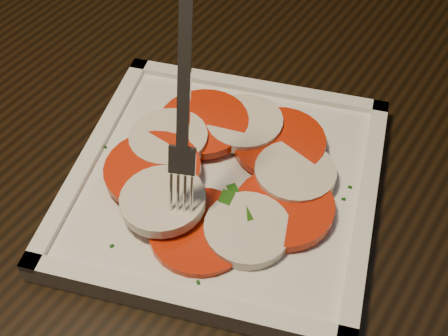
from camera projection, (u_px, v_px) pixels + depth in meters
table at (214, 174)px, 0.71m from camera, size 1.27×0.90×0.75m
plate at (224, 185)px, 0.56m from camera, size 0.32×0.32×0.01m
caprese_salad at (224, 172)px, 0.54m from camera, size 0.22×0.21×0.03m
fork at (186, 94)px, 0.46m from camera, size 0.05×0.07×0.18m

